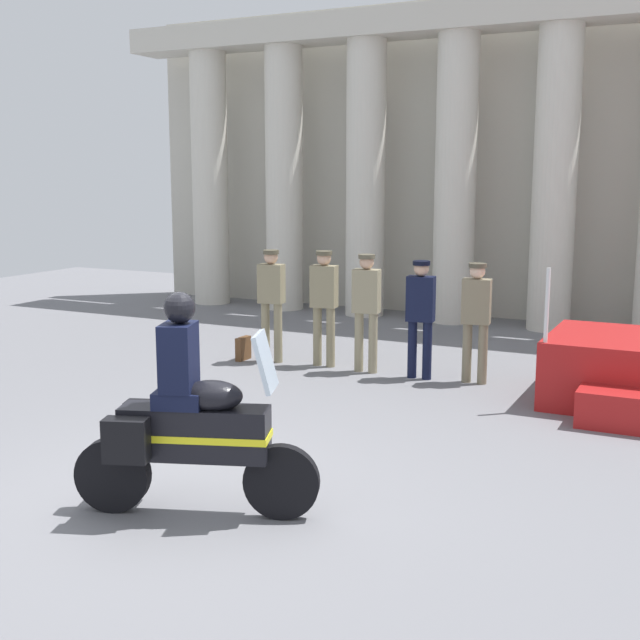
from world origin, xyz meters
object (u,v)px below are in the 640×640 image
officer_in_row_4 (476,313)px  officer_in_row_3 (420,310)px  officer_in_row_0 (271,296)px  briefcase_on_ground (243,348)px  motorcycle_with_rider (186,424)px  officer_in_row_2 (366,303)px  officer_in_row_1 (324,299)px

officer_in_row_4 → officer_in_row_3: bearing=-0.4°
officer_in_row_0 → officer_in_row_3: size_ratio=1.03×
officer_in_row_3 → briefcase_on_ground: 2.96m
officer_in_row_4 → briefcase_on_ground: 3.71m
motorcycle_with_rider → officer_in_row_2: bearing=77.3°
officer_in_row_0 → officer_in_row_1: 0.85m
motorcycle_with_rider → officer_in_row_1: bearing=84.5°
officer_in_row_2 → briefcase_on_ground: 2.19m
officer_in_row_3 → briefcase_on_ground: (-2.85, -0.07, -0.80)m
officer_in_row_0 → officer_in_row_3: bearing=172.6°
officer_in_row_2 → officer_in_row_3: (0.83, -0.02, -0.03)m
officer_in_row_4 → motorcycle_with_rider: size_ratio=0.83×
briefcase_on_ground → officer_in_row_3: bearing=1.5°
officer_in_row_2 → officer_in_row_4: bearing=175.4°
officer_in_row_3 → motorcycle_with_rider: 5.36m
officer_in_row_2 → motorcycle_with_rider: (0.65, -5.38, -0.22)m
officer_in_row_0 → motorcycle_with_rider: 5.81m
officer_in_row_1 → briefcase_on_ground: officer_in_row_1 is taller
officer_in_row_2 → briefcase_on_ground: (-2.02, -0.10, -0.84)m
officer_in_row_2 → motorcycle_with_rider: motorcycle_with_rider is taller
motorcycle_with_rider → briefcase_on_ground: bearing=97.3°
officer_in_row_2 → motorcycle_with_rider: 5.42m
officer_in_row_1 → briefcase_on_ground: (-1.31, -0.18, -0.84)m
officer_in_row_3 → motorcycle_with_rider: size_ratio=0.83×
officer_in_row_2 → officer_in_row_0: bearing=-6.8°
officer_in_row_0 → officer_in_row_4: 3.16m
officer_in_row_0 → officer_in_row_3: (2.39, -0.02, -0.04)m
officer_in_row_1 → officer_in_row_4: 2.31m
officer_in_row_1 → officer_in_row_2: size_ratio=1.01×
officer_in_row_4 → motorcycle_with_rider: (-0.94, -5.44, -0.18)m
officer_in_row_0 → officer_in_row_4: bearing=174.3°
officer_in_row_3 → officer_in_row_4: (0.77, 0.09, -0.00)m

